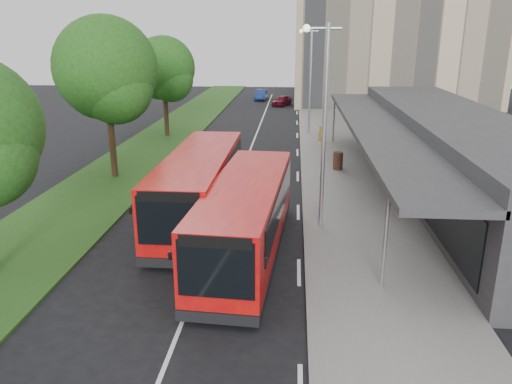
# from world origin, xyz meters

# --- Properties ---
(ground) EXTENTS (120.00, 120.00, 0.00)m
(ground) POSITION_xyz_m (0.00, 0.00, 0.00)
(ground) COLOR black
(ground) RESTS_ON ground
(pavement) EXTENTS (5.00, 80.00, 0.15)m
(pavement) POSITION_xyz_m (6.00, 20.00, 0.07)
(pavement) COLOR slate
(pavement) RESTS_ON ground
(grass_verge) EXTENTS (5.00, 80.00, 0.10)m
(grass_verge) POSITION_xyz_m (-7.00, 20.00, 0.05)
(grass_verge) COLOR #1E4416
(grass_verge) RESTS_ON ground
(lane_centre_line) EXTENTS (0.12, 70.00, 0.01)m
(lane_centre_line) POSITION_xyz_m (0.00, 15.00, 0.01)
(lane_centre_line) COLOR silver
(lane_centre_line) RESTS_ON ground
(kerb_dashes) EXTENTS (0.12, 56.00, 0.01)m
(kerb_dashes) POSITION_xyz_m (3.30, 19.00, 0.01)
(kerb_dashes) COLOR silver
(kerb_dashes) RESTS_ON ground
(office_block) EXTENTS (22.00, 12.00, 18.00)m
(office_block) POSITION_xyz_m (14.00, 42.00, 9.00)
(office_block) COLOR tan
(office_block) RESTS_ON ground
(station_building) EXTENTS (7.70, 26.00, 4.00)m
(station_building) POSITION_xyz_m (10.86, 8.00, 2.04)
(station_building) COLOR #2C2C2F
(station_building) RESTS_ON ground
(tree_mid) EXTENTS (5.45, 5.45, 8.76)m
(tree_mid) POSITION_xyz_m (-7.01, 9.05, 5.66)
(tree_mid) COLOR #352015
(tree_mid) RESTS_ON ground
(tree_far) EXTENTS (4.77, 4.77, 7.67)m
(tree_far) POSITION_xyz_m (-7.01, 21.05, 4.95)
(tree_far) COLOR #352015
(tree_far) RESTS_ON ground
(lamp_post_near) EXTENTS (1.44, 0.28, 8.00)m
(lamp_post_near) POSITION_xyz_m (4.12, 2.00, 4.72)
(lamp_post_near) COLOR #989BA0
(lamp_post_near) RESTS_ON pavement
(lamp_post_far) EXTENTS (1.44, 0.28, 8.00)m
(lamp_post_far) POSITION_xyz_m (4.12, 22.00, 4.72)
(lamp_post_far) COLOR #989BA0
(lamp_post_far) RESTS_ON pavement
(bus_main) EXTENTS (3.18, 10.03, 2.80)m
(bus_main) POSITION_xyz_m (1.38, -0.78, 1.43)
(bus_main) COLOR red
(bus_main) RESTS_ON ground
(bus_second) EXTENTS (2.82, 10.38, 2.93)m
(bus_second) POSITION_xyz_m (-0.95, 2.70, 1.50)
(bus_second) COLOR red
(bus_second) RESTS_ON ground
(litter_bin) EXTENTS (0.57, 0.57, 1.02)m
(litter_bin) POSITION_xyz_m (5.64, 11.20, 0.66)
(litter_bin) COLOR #3B2318
(litter_bin) RESTS_ON pavement
(bollard) EXTENTS (0.20, 0.20, 1.07)m
(bollard) POSITION_xyz_m (4.98, 19.40, 0.68)
(bollard) COLOR yellow
(bollard) RESTS_ON pavement
(car_near) EXTENTS (2.49, 3.64, 1.15)m
(car_near) POSITION_xyz_m (1.59, 39.31, 0.57)
(car_near) COLOR #520B1B
(car_near) RESTS_ON ground
(car_far) EXTENTS (1.42, 3.78, 1.23)m
(car_far) POSITION_xyz_m (-1.10, 44.29, 0.62)
(car_far) COLOR navy
(car_far) RESTS_ON ground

